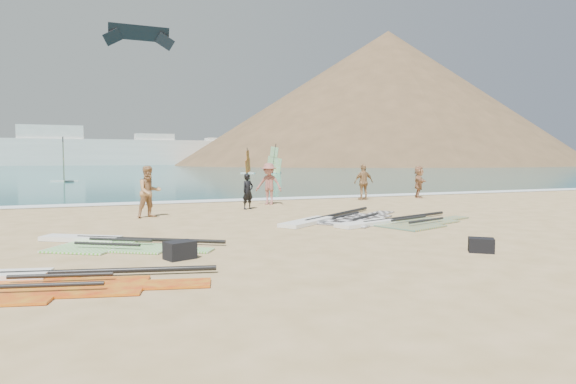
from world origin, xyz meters
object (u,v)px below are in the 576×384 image
object	(u,v)px
gear_bag_near	(180,250)
gear_bag_far	(481,245)
rig_orange	(399,223)
rig_red	(36,282)
beachgoer_mid	(269,184)
beachgoer_left	(149,192)
rig_green	(107,243)
beachgoer_back	(364,182)
person_wetsuit	(248,191)
beachgoer_right	(419,182)
rig_grey	(338,219)

from	to	relation	value
gear_bag_near	gear_bag_far	size ratio (longest dim) A/B	1.10
rig_orange	rig_red	distance (m)	11.04
gear_bag_far	beachgoer_mid	xyz separation A→B (m)	(-0.80, 12.67, 0.81)
gear_bag_near	beachgoer_left	distance (m)	7.83
rig_green	beachgoer_mid	xyz separation A→B (m)	(7.24, 8.54, 0.93)
rig_red	beachgoer_back	distance (m)	18.78
rig_red	gear_bag_far	bearing A→B (deg)	10.21
rig_green	person_wetsuit	distance (m)	8.96
beachgoer_mid	beachgoer_right	distance (m)	8.97
beachgoer_back	beachgoer_left	bearing A→B (deg)	17.94
gear_bag_far	beachgoer_mid	world-z (taller)	beachgoer_mid
rig_red	beachgoer_back	size ratio (longest dim) A/B	2.75
rig_grey	gear_bag_far	distance (m)	6.21
beachgoer_back	beachgoer_right	bearing A→B (deg)	-178.43
beachgoer_left	beachgoer_mid	xyz separation A→B (m)	(5.69, 3.10, 0.03)
person_wetsuit	beachgoer_mid	xyz separation A→B (m)	(1.52, 1.68, 0.21)
gear_bag_near	beachgoer_back	world-z (taller)	beachgoer_back
rig_orange	person_wetsuit	bearing A→B (deg)	99.09
rig_red	person_wetsuit	distance (m)	12.53
rig_green	rig_orange	world-z (taller)	rig_orange
rig_red	beachgoer_right	world-z (taller)	beachgoer_right
person_wetsuit	beachgoer_right	distance (m)	10.73
beachgoer_right	gear_bag_far	bearing A→B (deg)	176.06
rig_red	rig_grey	bearing A→B (deg)	46.53
rig_grey	beachgoer_left	bearing A→B (deg)	114.17
beachgoer_left	beachgoer_back	size ratio (longest dim) A/B	1.02
rig_orange	rig_red	bearing A→B (deg)	-176.54
gear_bag_far	gear_bag_near	bearing A→B (deg)	164.95
beachgoer_mid	rig_green	bearing A→B (deg)	-92.73
rig_red	gear_bag_near	world-z (taller)	gear_bag_near
rig_red	beachgoer_mid	xyz separation A→B (m)	(8.42, 12.12, 0.92)
rig_green	rig_red	size ratio (longest dim) A/B	0.87
rig_red	rig_green	bearing A→B (deg)	85.38
rig_grey	beachgoer_left	world-z (taller)	beachgoer_left
rig_grey	beachgoer_mid	xyz separation A→B (m)	(-0.29, 6.48, 0.92)
rig_grey	beachgoer_left	xyz separation A→B (m)	(-5.98, 3.38, 0.90)
rig_red	gear_bag_far	size ratio (longest dim) A/B	9.24
gear_bag_far	beachgoer_left	bearing A→B (deg)	124.16
rig_orange	gear_bag_far	world-z (taller)	gear_bag_far
beachgoer_mid	beachgoer_right	world-z (taller)	beachgoer_mid
rig_green	person_wetsuit	xyz separation A→B (m)	(5.72, 6.86, 0.71)
beachgoer_right	rig_orange	bearing A→B (deg)	167.73
gear_bag_near	beachgoer_left	world-z (taller)	beachgoer_left
rig_orange	beachgoer_back	world-z (taller)	beachgoer_back
gear_bag_near	beachgoer_back	distance (m)	16.03
person_wetsuit	beachgoer_left	distance (m)	4.41
beachgoer_left	gear_bag_far	bearing A→B (deg)	-76.41
rig_orange	beachgoer_right	world-z (taller)	beachgoer_right
rig_grey	gear_bag_far	world-z (taller)	gear_bag_far
gear_bag_near	rig_grey	bearing A→B (deg)	35.99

